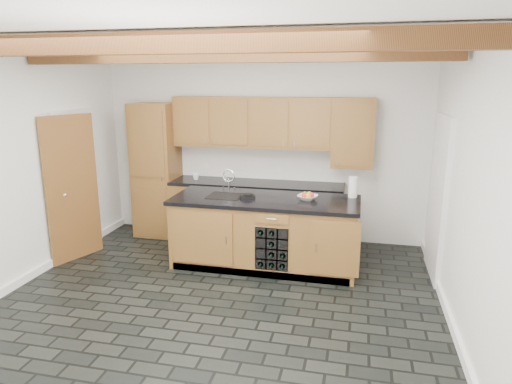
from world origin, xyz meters
TOP-DOWN VIEW (x-y plane):
  - ground at (0.00, 0.00)m, footprint 5.00×5.00m
  - room_shell at (-0.09, 0.53)m, footprint 5.01×5.00m
  - back_cabinetry at (-0.38, 2.24)m, footprint 3.65×0.62m
  - island at (0.31, 1.28)m, footprint 2.48×0.96m
  - faucet at (-0.25, 1.33)m, footprint 0.45×0.40m
  - kitchen_scale at (0.07, 1.26)m, footprint 0.22×0.17m
  - fruit_bowl at (0.85, 1.35)m, footprint 0.32×0.32m
  - fruit_cluster at (0.85, 1.35)m, footprint 0.16×0.17m
  - paper_towel at (1.42, 1.62)m, footprint 0.12×0.12m
  - mug at (-0.99, 2.18)m, footprint 0.12×0.12m

SIDE VIEW (x-z plane):
  - ground at x=0.00m, z-range 0.00..0.00m
  - island at x=0.31m, z-range 0.00..0.93m
  - kitchen_scale at x=0.07m, z-range 0.93..0.99m
  - fruit_bowl at x=0.85m, z-range 0.93..0.99m
  - faucet at x=-0.25m, z-range 0.79..1.14m
  - back_cabinetry at x=-0.38m, z-range -0.12..2.08m
  - mug at x=-0.99m, z-range 0.93..1.03m
  - fruit_cluster at x=0.85m, z-range 0.96..1.03m
  - paper_towel at x=1.42m, z-range 0.93..1.21m
  - room_shell at x=-0.09m, z-range -0.97..4.03m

